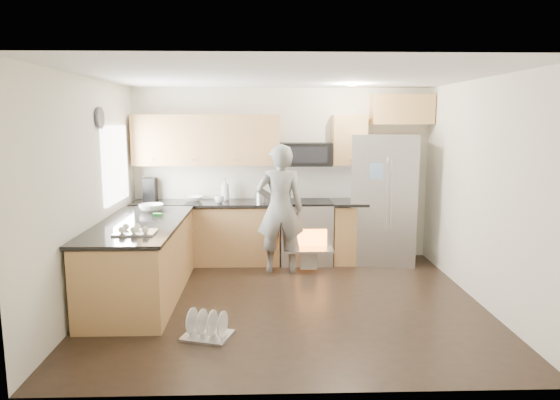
{
  "coord_description": "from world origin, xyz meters",
  "views": [
    {
      "loc": [
        -0.26,
        -5.62,
        2.13
      ],
      "look_at": [
        -0.07,
        0.5,
        1.14
      ],
      "focal_mm": 32.0,
      "sensor_mm": 36.0,
      "label": 1
    }
  ],
  "objects_px": {
    "stove_range": "(306,218)",
    "person": "(280,209)",
    "refrigerator": "(382,199)",
    "dish_rack": "(207,330)"
  },
  "relations": [
    {
      "from": "refrigerator",
      "to": "person",
      "type": "xyz_separation_m",
      "value": [
        -1.55,
        -0.49,
        -0.06
      ]
    },
    {
      "from": "stove_range",
      "to": "refrigerator",
      "type": "distance_m",
      "value": 1.18
    },
    {
      "from": "stove_range",
      "to": "dish_rack",
      "type": "xyz_separation_m",
      "value": [
        -1.19,
        -2.63,
        -0.6
      ]
    },
    {
      "from": "refrigerator",
      "to": "person",
      "type": "distance_m",
      "value": 1.63
    },
    {
      "from": "stove_range",
      "to": "refrigerator",
      "type": "height_order",
      "value": "refrigerator"
    },
    {
      "from": "dish_rack",
      "to": "refrigerator",
      "type": "bearing_deg",
      "value": 48.42
    },
    {
      "from": "dish_rack",
      "to": "stove_range",
      "type": "bearing_deg",
      "value": 65.71
    },
    {
      "from": "stove_range",
      "to": "refrigerator",
      "type": "xyz_separation_m",
      "value": [
        1.15,
        0.0,
        0.28
      ]
    },
    {
      "from": "stove_range",
      "to": "person",
      "type": "bearing_deg",
      "value": -129.07
    },
    {
      "from": "person",
      "to": "stove_range",
      "type": "bearing_deg",
      "value": -129.75
    }
  ]
}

